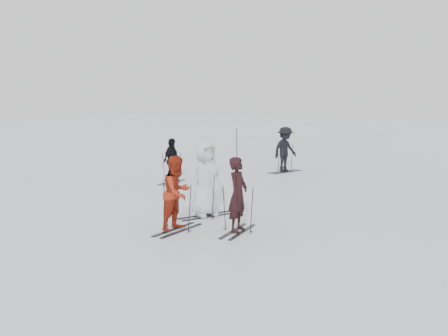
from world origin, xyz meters
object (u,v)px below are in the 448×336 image
Objects in this scene: skier_grey at (206,180)px; skier_uphill_far at (285,150)px; skier_red at (177,194)px; skier_uphill_left at (172,161)px; piste_marker at (237,146)px; skier_near_dark at (238,196)px.

skier_grey is 8.79m from skier_uphill_far.
skier_red is 7.03m from skier_uphill_left.
skier_uphill_far is at bearing 11.04° from skier_red.
piste_marker is at bearing 49.79° from skier_grey.
skier_near_dark is at bearing -55.82° from piste_marker.
skier_uphill_left is at bearing 39.35° from skier_red.
skier_red is 12.75m from piste_marker.
piste_marker is (-7.18, 10.57, -0.02)m from skier_near_dark.
skier_near_dark reaches higher than skier_uphill_left.
piste_marker is (-1.16, 6.12, 0.04)m from skier_uphill_left.
skier_near_dark is 0.92× the size of skier_uphill_far.
skier_uphill_far is (-3.82, 9.32, 0.08)m from skier_near_dark.
piste_marker is at bearing 22.88° from skier_near_dark.
skier_grey reaches higher than skier_uphill_far.
skier_grey is 1.04× the size of skier_uphill_far.
skier_grey is 11.23m from piste_marker.
skier_grey reaches higher than skier_uphill_left.
skier_red is 1.59m from skier_grey.
skier_uphill_far is (-2.22, 8.50, -0.04)m from skier_grey.
skier_near_dark reaches higher than piste_marker.
skier_red is (-1.26, -0.73, 0.01)m from skier_near_dark.
skier_near_dark is at bearing -142.95° from skier_uphill_far.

